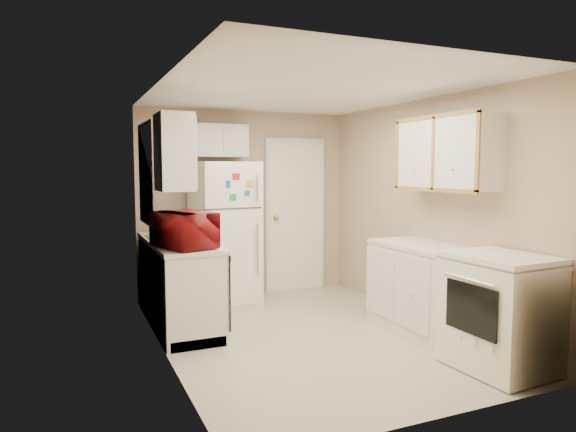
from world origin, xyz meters
name	(u,v)px	position (x,y,z in m)	size (l,w,h in m)	color
floor	(308,335)	(0.00, 0.00, 0.00)	(3.80, 3.80, 0.00)	beige
ceiling	(309,90)	(0.00, 0.00, 2.40)	(3.80, 3.80, 0.00)	white
wall_left	(163,221)	(-1.40, 0.00, 1.20)	(3.80, 3.80, 0.00)	tan
wall_right	(425,211)	(1.40, 0.00, 1.20)	(3.80, 3.80, 0.00)	tan
wall_back	(245,203)	(0.00, 1.90, 1.20)	(2.80, 2.80, 0.00)	tan
wall_front	(438,240)	(0.00, -1.90, 1.20)	(2.80, 2.80, 0.00)	tan
left_counter	(178,282)	(-1.10, 0.90, 0.45)	(0.60, 1.80, 0.90)	silver
dishwasher	(220,288)	(-0.81, 0.30, 0.49)	(0.03, 0.58, 0.72)	black
sink	(175,242)	(-1.10, 1.05, 0.86)	(0.54, 0.74, 0.16)	gray
microwave	(185,232)	(-1.14, 0.35, 1.05)	(0.34, 0.62, 0.41)	maroon
soap_bottle	(167,225)	(-1.09, 1.51, 1.00)	(0.08, 0.09, 0.19)	silver
window_blinds	(149,174)	(-1.36, 1.05, 1.60)	(0.10, 0.98, 1.08)	silver
upper_cabinet_left	(174,152)	(-1.25, 0.22, 1.80)	(0.30, 0.45, 0.70)	silver
refrigerator	(225,233)	(-0.40, 1.51, 0.87)	(0.71, 0.69, 1.74)	white
cabinet_over_fridge	(218,141)	(-0.40, 1.75, 2.00)	(0.70, 0.30, 0.40)	silver
interior_door	(295,215)	(0.70, 1.86, 1.02)	(0.86, 0.06, 2.08)	white
right_counter	(452,298)	(1.10, -0.80, 0.45)	(0.60, 2.00, 0.90)	silver
stove	(499,312)	(1.05, -1.41, 0.48)	(0.64, 0.79, 0.97)	white
upper_cabinet_right	(447,154)	(1.25, -0.50, 1.80)	(0.30, 1.20, 0.70)	silver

